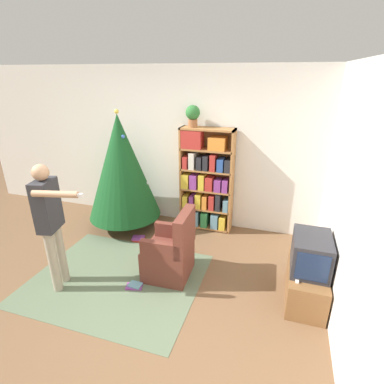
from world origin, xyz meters
The scene contains 14 objects.
ground_plane centered at (0.00, 0.00, 0.00)m, with size 14.00×14.00×0.00m, color brown.
wall_back centered at (0.00, 2.24, 1.30)m, with size 8.00×0.10×2.60m.
wall_right centered at (2.38, 0.00, 1.30)m, with size 0.10×8.00×2.60m.
area_rug centered at (-0.18, 0.32, 0.00)m, with size 2.12×1.74×0.01m.
bookshelf centered at (0.53, 2.02, 0.84)m, with size 0.85×0.29×1.69m.
tv_stand centered at (2.10, 0.68, 0.21)m, with size 0.42×0.85×0.41m.
television centered at (2.10, 0.68, 0.62)m, with size 0.40×0.56×0.40m.
game_remote centered at (1.98, 0.43, 0.43)m, with size 0.04×0.12×0.02m.
christmas_tree centered at (-0.77, 1.65, 1.05)m, with size 1.18×1.18×1.97m.
armchair centered at (0.46, 0.62, 0.32)m, with size 0.59×0.58×0.92m.
standing_person centered at (-0.77, 0.02, 0.93)m, with size 0.69×0.46×1.57m.
potted_plant centered at (0.31, 2.03, 1.88)m, with size 0.22×0.22×0.33m.
book_pile_near_tree centered at (-0.35, 1.27, 0.03)m, with size 0.21×0.18×0.05m.
book_pile_by_chair centered at (0.11, 0.25, 0.02)m, with size 0.23×0.18×0.04m.
Camera 1 is at (1.70, -2.40, 2.47)m, focal length 28.00 mm.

